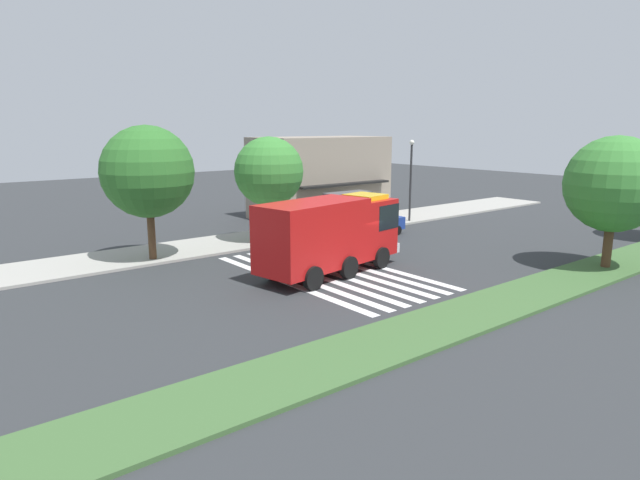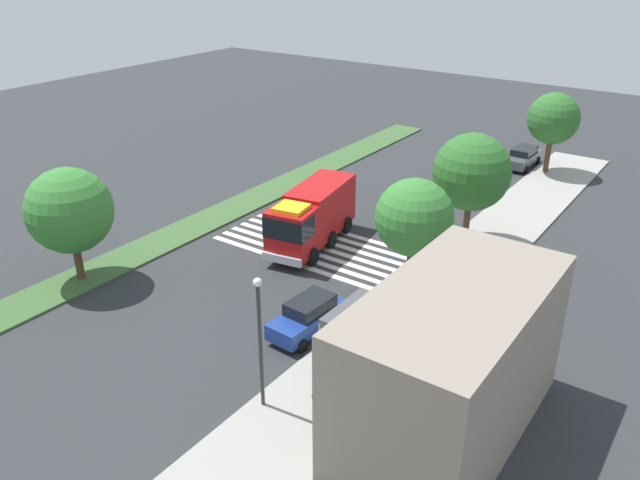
% 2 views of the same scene
% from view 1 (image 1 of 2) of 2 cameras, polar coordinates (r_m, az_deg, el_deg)
% --- Properties ---
extents(ground_plane, '(120.00, 120.00, 0.00)m').
position_cam_1_polar(ground_plane, '(28.24, 3.26, -2.92)').
color(ground_plane, '#2D3033').
extents(sidewalk, '(60.00, 4.73, 0.14)m').
position_cam_1_polar(sidewalk, '(35.37, -6.65, 0.14)').
color(sidewalk, '#9E9B93').
rests_on(sidewalk, ground_plane).
extents(median_strip, '(60.00, 3.00, 0.14)m').
position_cam_1_polar(median_strip, '(23.00, 17.21, -6.72)').
color(median_strip, '#3D6033').
rests_on(median_strip, ground_plane).
extents(crosswalk, '(5.85, 12.18, 0.01)m').
position_cam_1_polar(crosswalk, '(27.33, 1.00, -3.39)').
color(crosswalk, silver).
rests_on(crosswalk, ground_plane).
extents(fire_truck, '(8.56, 3.91, 3.71)m').
position_cam_1_polar(fire_truck, '(26.85, 1.35, 0.90)').
color(fire_truck, '#B71414').
rests_on(fire_truck, ground_plane).
extents(parked_car_mid, '(4.48, 2.18, 1.80)m').
position_cam_1_polar(parked_car_mid, '(36.56, 5.38, 1.90)').
color(parked_car_mid, navy).
rests_on(parked_car_mid, ground_plane).
extents(bus_stop_shelter, '(3.50, 1.40, 2.46)m').
position_cam_1_polar(bus_stop_shelter, '(38.51, 3.24, 3.89)').
color(bus_stop_shelter, '#4C4C51').
rests_on(bus_stop_shelter, sidewalk).
extents(bench_near_shelter, '(1.60, 0.50, 0.90)m').
position_cam_1_polar(bench_near_shelter, '(36.22, -1.53, 1.33)').
color(bench_near_shelter, '#4C3823').
rests_on(bench_near_shelter, sidewalk).
extents(bench_west_of_shelter, '(1.60, 0.50, 0.90)m').
position_cam_1_polar(bench_west_of_shelter, '(34.46, -5.68, 0.73)').
color(bench_west_of_shelter, '#4C3823').
rests_on(bench_west_of_shelter, sidewalk).
extents(street_lamp, '(0.36, 0.36, 6.02)m').
position_cam_1_polar(street_lamp, '(41.51, 9.43, 6.85)').
color(street_lamp, '#2D2D30').
rests_on(street_lamp, sidewalk).
extents(storefront_building, '(10.76, 6.18, 6.31)m').
position_cam_1_polar(storefront_building, '(44.32, 0.01, 6.60)').
color(storefront_building, gray).
rests_on(storefront_building, ground_plane).
extents(sidewalk_tree_west, '(4.83, 4.83, 7.09)m').
position_cam_1_polar(sidewalk_tree_west, '(30.21, -17.49, 6.77)').
color(sidewalk_tree_west, '#513823').
rests_on(sidewalk_tree_west, sidewalk).
extents(sidewalk_tree_center, '(4.23, 4.23, 6.41)m').
position_cam_1_polar(sidewalk_tree_center, '(33.71, -5.33, 7.06)').
color(sidewalk_tree_center, '#513823').
rests_on(sidewalk_tree_center, sidewalk).
extents(median_tree_far_west, '(4.77, 4.77, 6.59)m').
position_cam_1_polar(median_tree_far_west, '(30.83, 28.28, 5.12)').
color(median_tree_far_west, '#513823').
rests_on(median_tree_far_west, median_strip).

